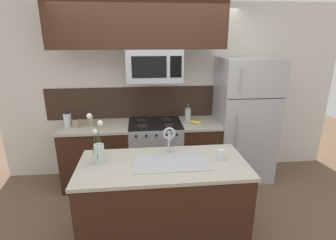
% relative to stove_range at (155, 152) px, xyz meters
% --- Properties ---
extents(ground_plane, '(10.00, 10.00, 0.00)m').
position_rel_stove_range_xyz_m(ground_plane, '(-0.00, -0.90, -0.46)').
color(ground_plane, brown).
extents(rear_partition, '(5.20, 0.10, 2.60)m').
position_rel_stove_range_xyz_m(rear_partition, '(0.30, 0.38, 0.84)').
color(rear_partition, silver).
rests_on(rear_partition, ground).
extents(splash_band, '(3.21, 0.01, 0.48)m').
position_rel_stove_range_xyz_m(splash_band, '(-0.00, 0.32, 0.69)').
color(splash_band, '#332319').
rests_on(splash_band, rear_partition).
extents(back_counter_left, '(0.98, 0.65, 0.91)m').
position_rel_stove_range_xyz_m(back_counter_left, '(-0.85, 0.00, -0.01)').
color(back_counter_left, '#381E14').
rests_on(back_counter_left, ground).
extents(back_counter_right, '(0.58, 0.65, 0.91)m').
position_rel_stove_range_xyz_m(back_counter_right, '(0.66, 0.00, -0.01)').
color(back_counter_right, '#381E14').
rests_on(back_counter_right, ground).
extents(stove_range, '(0.76, 0.64, 0.93)m').
position_rel_stove_range_xyz_m(stove_range, '(0.00, 0.00, 0.00)').
color(stove_range, '#A8AAAF').
rests_on(stove_range, ground).
extents(microwave, '(0.74, 0.40, 0.43)m').
position_rel_stove_range_xyz_m(microwave, '(0.00, -0.02, 1.28)').
color(microwave, '#A8AAAF').
extents(upper_cabinet_band, '(2.26, 0.34, 0.60)m').
position_rel_stove_range_xyz_m(upper_cabinet_band, '(-0.20, -0.05, 1.80)').
color(upper_cabinet_band, '#381E14').
extents(refrigerator, '(0.82, 0.74, 1.84)m').
position_rel_stove_range_xyz_m(refrigerator, '(1.34, 0.02, 0.46)').
color(refrigerator, '#A8AAAF').
rests_on(refrigerator, ground).
extents(storage_jar_tall, '(0.11, 0.11, 0.21)m').
position_rel_stove_range_xyz_m(storage_jar_tall, '(-1.23, 0.03, 0.55)').
color(storage_jar_tall, silver).
rests_on(storage_jar_tall, back_counter_left).
extents(storage_jar_medium, '(0.10, 0.10, 0.13)m').
position_rel_stove_range_xyz_m(storage_jar_medium, '(-1.11, -0.02, 0.51)').
color(storage_jar_medium, '#997F5B').
rests_on(storage_jar_medium, back_counter_left).
extents(storage_jar_short, '(0.08, 0.08, 0.16)m').
position_rel_stove_range_xyz_m(storage_jar_short, '(-0.91, 0.01, 0.53)').
color(storage_jar_short, '#997F5B').
rests_on(storage_jar_short, back_counter_left).
extents(banana_bunch, '(0.19, 0.12, 0.08)m').
position_rel_stove_range_xyz_m(banana_bunch, '(0.58, -0.06, 0.47)').
color(banana_bunch, yellow).
rests_on(banana_bunch, back_counter_right).
extents(french_press, '(0.09, 0.09, 0.27)m').
position_rel_stove_range_xyz_m(french_press, '(0.49, 0.06, 0.55)').
color(french_press, silver).
rests_on(french_press, back_counter_right).
extents(island_counter, '(1.69, 0.80, 0.91)m').
position_rel_stove_range_xyz_m(island_counter, '(0.01, -1.25, -0.01)').
color(island_counter, '#381E14').
rests_on(island_counter, ground).
extents(kitchen_sink, '(0.76, 0.42, 0.16)m').
position_rel_stove_range_xyz_m(kitchen_sink, '(0.09, -1.25, 0.38)').
color(kitchen_sink, '#ADAFB5').
rests_on(kitchen_sink, island_counter).
extents(sink_faucet, '(0.14, 0.14, 0.31)m').
position_rel_stove_range_xyz_m(sink_faucet, '(0.09, -1.04, 0.65)').
color(sink_faucet, '#B7BABF').
rests_on(sink_faucet, island_counter).
extents(drinking_glass, '(0.07, 0.07, 0.11)m').
position_rel_stove_range_xyz_m(drinking_glass, '(0.60, -1.23, 0.50)').
color(drinking_glass, silver).
rests_on(drinking_glass, island_counter).
extents(flower_vase, '(0.16, 0.16, 0.50)m').
position_rel_stove_range_xyz_m(flower_vase, '(-0.62, -1.19, 0.58)').
color(flower_vase, silver).
rests_on(flower_vase, island_counter).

